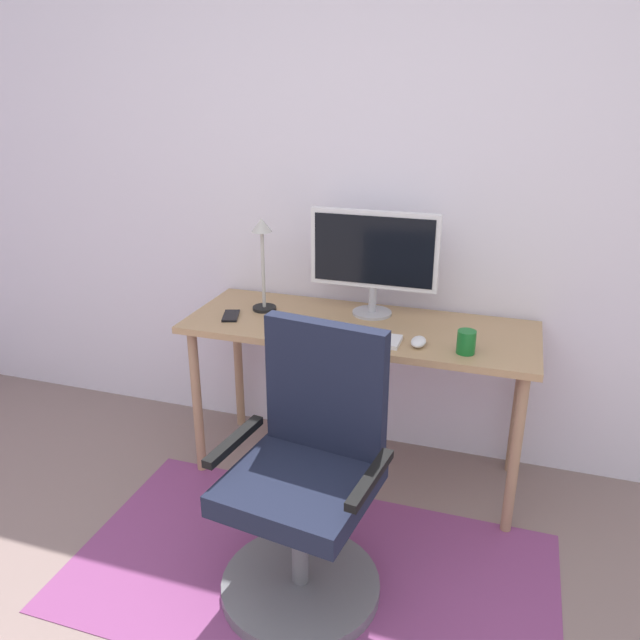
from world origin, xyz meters
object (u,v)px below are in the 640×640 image
keyboard (349,336)px  desk_lamp (262,250)px  desk (359,341)px  monitor (374,254)px  computer_mouse (418,342)px  coffee_cup (466,342)px  cell_phone (231,316)px  office_chair (307,496)px

keyboard → desk_lamp: (-0.47, 0.21, 0.28)m
desk → monitor: monitor is taller
computer_mouse → monitor: bearing=131.6°
desk → computer_mouse: 0.34m
keyboard → coffee_cup: bearing=-0.2°
desk → cell_phone: cell_phone is taller
coffee_cup → cell_phone: (-1.05, 0.08, -0.04)m
monitor → cell_phone: 0.70m
desk_lamp → office_chair: bearing=-58.8°
computer_mouse → office_chair: 0.76m
coffee_cup → desk_lamp: size_ratio=0.22×
desk → monitor: bearing=80.8°
desk → coffee_cup: 0.52m
desk → computer_mouse: (0.29, -0.15, 0.10)m
computer_mouse → desk_lamp: 0.83m
coffee_cup → desk: bearing=160.3°
keyboard → cell_phone: bearing=172.2°
cell_phone → office_chair: 0.96m
coffee_cup → office_chair: size_ratio=0.09×
keyboard → desk_lamp: desk_lamp is taller
desk → desk_lamp: 0.60m
monitor → keyboard: monitor is taller
keyboard → office_chair: office_chair is taller
desk → coffee_cup: (0.48, -0.17, 0.13)m
cell_phone → desk_lamp: size_ratio=0.32×
desk → desk_lamp: desk_lamp is taller
keyboard → desk_lamp: bearing=155.5°
keyboard → desk_lamp: size_ratio=1.00×
monitor → office_chair: monitor is taller
desk → computer_mouse: computer_mouse is taller
coffee_cup → computer_mouse: bearing=175.1°
keyboard → cell_phone: 0.58m
computer_mouse → cell_phone: 0.87m
desk_lamp → cell_phone: bearing=-128.7°
office_chair → coffee_cup: bearing=59.2°
computer_mouse → cell_phone: size_ratio=0.74×
desk → desk_lamp: (-0.47, 0.04, 0.37)m
desk → cell_phone: size_ratio=10.96×
cell_phone → desk_lamp: bearing=32.7°
cell_phone → desk_lamp: 0.33m
keyboard → cell_phone: size_ratio=3.07×
cell_phone → desk_lamp: desk_lamp is taller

